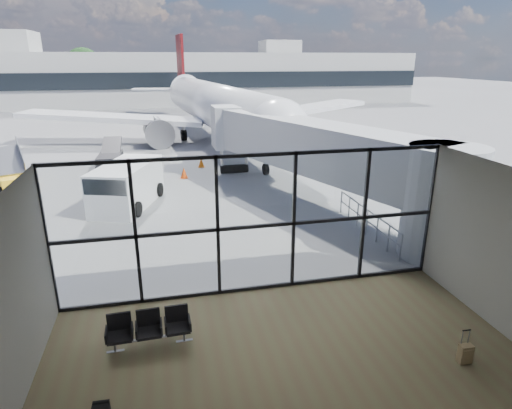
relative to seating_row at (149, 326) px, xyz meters
name	(u,v)px	position (x,y,z in m)	size (l,w,h in m)	color
ground	(182,122)	(3.34, 42.12, -0.53)	(220.00, 220.00, 0.00)	slate
lounge_shell	(309,292)	(3.34, -2.68, 2.13)	(12.02, 8.01, 4.51)	brown
glass_curtain_wall	(256,225)	(3.34, 2.12, 1.72)	(12.10, 0.12, 4.50)	white
jet_bridge	(323,154)	(8.24, 9.20, 2.23)	(8.00, 16.50, 4.33)	#A4A6AA
apron_railing	(367,218)	(8.94, 5.62, 0.19)	(0.06, 5.46, 1.11)	gray
far_terminal	(169,77)	(2.75, 64.09, 3.68)	(80.00, 12.20, 11.00)	#BABAB5
tree_3	(11,74)	(-23.66, 74.12, 4.11)	(4.95, 4.95, 7.12)	#382619
tree_4	(48,70)	(-17.66, 74.12, 4.73)	(5.61, 5.61, 8.07)	#382619
tree_5	(84,66)	(-11.66, 74.12, 5.35)	(6.27, 6.27, 9.03)	#382619
seating_row	(149,326)	(0.00, 0.00, 0.00)	(2.14, 0.65, 0.95)	gray
suitcase	(465,354)	(7.55, -2.47, -0.26)	(0.33, 0.25, 0.88)	olive
airliner	(212,105)	(5.55, 30.89, 2.51)	(33.30, 38.69, 9.98)	white
service_van	(126,185)	(-1.21, 11.67, 0.57)	(3.62, 5.33, 2.13)	white
belt_loader	(111,160)	(-2.74, 19.76, 0.10)	(1.71, 4.08, 1.86)	black
mobile_stairs	(14,179)	(-7.82, 16.53, -0.01)	(2.50, 3.39, 2.17)	yellow
traffic_cone_a	(142,172)	(-0.66, 17.41, -0.25)	(0.40, 0.40, 0.57)	orange
traffic_cone_b	(184,173)	(1.92, 16.49, -0.21)	(0.47, 0.47, 0.67)	#F34A0C
traffic_cone_c	(201,163)	(3.27, 19.12, -0.22)	(0.45, 0.45, 0.64)	#D5600B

